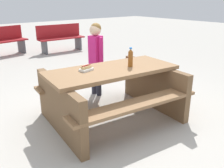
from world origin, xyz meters
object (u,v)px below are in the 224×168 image
at_px(picnic_table, 112,89).
at_px(child_in_coat, 96,50).
at_px(hotdog_tray, 86,68).
at_px(park_bench_mid, 1,41).
at_px(park_bench_near, 61,37).
at_px(soda_bottle, 130,58).

xyz_separation_m(picnic_table, child_in_coat, (-0.36, -0.90, 0.37)).
height_order(hotdog_tray, child_in_coat, child_in_coat).
bearing_deg(park_bench_mid, child_in_coat, 95.15).
relative_size(child_in_coat, park_bench_near, 0.84).
height_order(child_in_coat, park_bench_near, child_in_coat).
relative_size(soda_bottle, park_bench_mid, 0.17).
bearing_deg(child_in_coat, soda_bottle, 84.24).
relative_size(hotdog_tray, child_in_coat, 0.16).
xyz_separation_m(soda_bottle, child_in_coat, (-0.10, -0.98, -0.06)).
bearing_deg(park_bench_mid, picnic_table, 90.33).
distance_m(picnic_table, park_bench_near, 5.02).
bearing_deg(hotdog_tray, soda_bottle, 160.36).
xyz_separation_m(child_in_coat, park_bench_mid, (0.39, -4.35, -0.36)).
bearing_deg(child_in_coat, park_bench_mid, -84.85).
distance_m(hotdog_tray, park_bench_mid, 5.14).
distance_m(soda_bottle, child_in_coat, 0.98).
bearing_deg(picnic_table, soda_bottle, 162.75).
distance_m(hotdog_tray, park_bench_near, 5.03).
relative_size(park_bench_near, park_bench_mid, 0.98).
bearing_deg(picnic_table, hotdog_tray, -21.50).
relative_size(soda_bottle, child_in_coat, 0.21).
relative_size(child_in_coat, park_bench_mid, 0.82).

